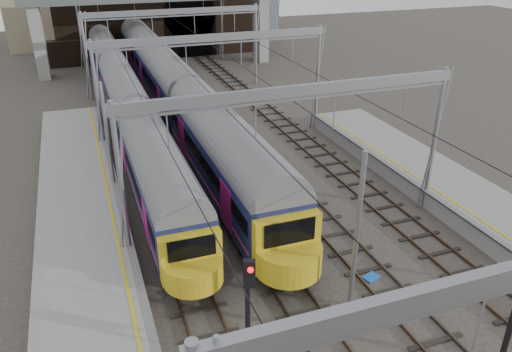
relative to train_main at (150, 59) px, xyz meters
name	(u,v)px	position (x,y,z in m)	size (l,w,h in m)	color
ground	(376,338)	(2.00, -39.37, -2.65)	(160.00, 160.00, 0.00)	#38332D
platform_left	(94,349)	(-8.18, -36.87, -2.10)	(4.32, 55.00, 1.12)	gray
tracks	(248,177)	(2.00, -24.37, -2.63)	(14.40, 80.00, 0.22)	#4C3828
overhead_line	(216,54)	(2.00, -17.89, 3.91)	(16.80, 80.00, 8.00)	gray
retaining_wall	(160,22)	(3.40, 12.56, 1.68)	(28.00, 2.75, 9.00)	black
overbridge	(155,3)	(2.00, 6.63, 4.61)	(28.00, 3.00, 9.25)	gray
train_main	(150,59)	(0.00, 0.00, 0.00)	(3.07, 70.97, 5.19)	black
train_second	(124,96)	(-4.00, -11.65, -0.24)	(2.67, 46.41, 4.64)	black
signal_near_left	(248,310)	(-3.33, -39.83, 0.64)	(0.41, 0.48, 5.29)	black
signal_near_centre	(506,348)	(3.11, -43.86, 0.63)	(0.40, 0.48, 5.26)	black
equip_cover_a	(371,277)	(3.83, -36.08, -2.61)	(0.72, 0.51, 0.09)	blue
equip_cover_b	(266,199)	(2.06, -27.50, -2.60)	(0.83, 0.59, 0.10)	blue
equip_cover_c	(416,303)	(4.68, -38.24, -2.61)	(0.72, 0.51, 0.09)	blue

